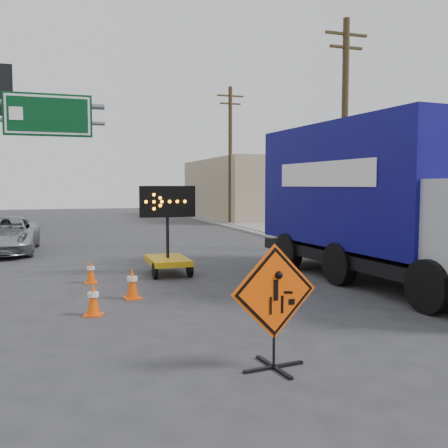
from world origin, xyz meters
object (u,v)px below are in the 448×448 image
pickup_truck (5,235)px  box_truck (382,210)px  construction_sign (274,303)px  arrow_board (168,254)px

pickup_truck → box_truck: 13.91m
construction_sign → pickup_truck: 15.14m
construction_sign → box_truck: 7.37m
arrow_board → box_truck: bearing=-29.4°
arrow_board → box_truck: size_ratio=0.28×
construction_sign → pickup_truck: construction_sign is taller
construction_sign → pickup_truck: size_ratio=0.36×
construction_sign → arrow_board: arrow_board is taller
arrow_board → pickup_truck: bearing=127.6°
arrow_board → pickup_truck: 8.15m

